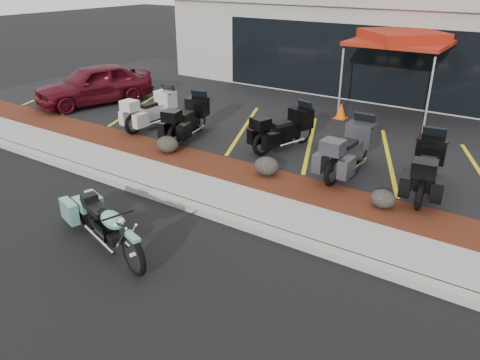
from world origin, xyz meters
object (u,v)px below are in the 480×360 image
Objects in this scene: touring_white at (169,103)px; traffic_cone at (341,111)px; parked_car at (94,84)px; hero_cruiser at (133,250)px; popup_canopy at (402,39)px.

traffic_cone is (4.31, 3.34, -0.35)m from touring_white.
touring_white is 0.51× the size of parked_car.
hero_cruiser is at bearing -87.11° from traffic_cone.
touring_white is 0.57× the size of popup_canopy.
touring_white is 3.65m from parked_car.
touring_white is 5.46m from traffic_cone.
hero_cruiser is 11.08m from popup_canopy.
popup_canopy is at bearing -48.68° from touring_white.
traffic_cone is (-0.48, 9.56, -0.07)m from hero_cruiser.
touring_white is at bearing 144.41° from hero_cruiser.
touring_white is 7.46m from popup_canopy.
parked_car reaches higher than traffic_cone.
traffic_cone is (7.95, 3.15, -0.44)m from parked_car.
hero_cruiser is 5.37× the size of traffic_cone.
parked_car is (-8.44, 6.41, 0.36)m from hero_cruiser.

